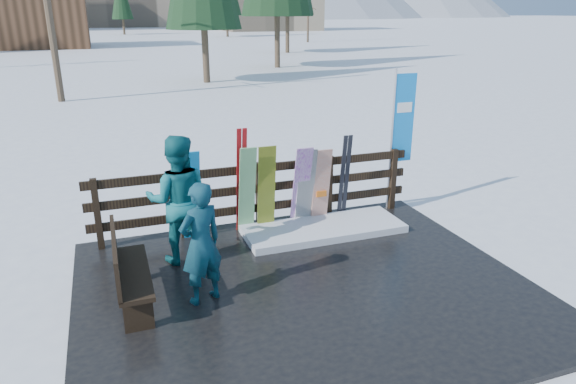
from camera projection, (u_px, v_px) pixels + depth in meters
name	position (u px, v px, depth m)	size (l,w,h in m)	color
ground	(306.00, 292.00, 6.99)	(700.00, 700.00, 0.00)	white
deck	(306.00, 289.00, 6.98)	(6.00, 5.00, 0.08)	black
fence	(259.00, 190.00, 8.70)	(5.60, 0.10, 1.15)	black
snow_patch	(324.00, 229.00, 8.67)	(2.69, 1.00, 0.12)	white
bench	(126.00, 269.00, 6.36)	(0.41, 1.50, 0.97)	black
snowboard_0	(191.00, 196.00, 8.09)	(0.28, 0.03, 1.58)	#1291DB
snowboard_1	(247.00, 191.00, 8.38)	(0.27, 0.03, 1.55)	silver
snowboard_2	(266.00, 189.00, 8.49)	(0.30, 0.03, 1.51)	#CADC25
snowboard_3	(301.00, 187.00, 8.70)	(0.29, 0.03, 1.47)	silver
snowboard_4	(306.00, 187.00, 8.73)	(0.31, 0.03, 1.41)	black
snowboard_5	(321.00, 187.00, 8.83)	(0.30, 0.03, 1.37)	silver
ski_pair_a	(241.00, 181.00, 8.37)	(0.16, 0.29, 1.82)	#B51619
ski_pair_b	(344.00, 177.00, 9.01)	(0.17, 0.20, 1.55)	black
rental_flag	(401.00, 124.00, 9.29)	(0.45, 0.04, 2.60)	silver
person_front	(201.00, 244.00, 6.38)	(0.59, 0.38, 1.61)	#105257
person_back	(178.00, 200.00, 7.41)	(0.93, 0.72, 1.91)	#126069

